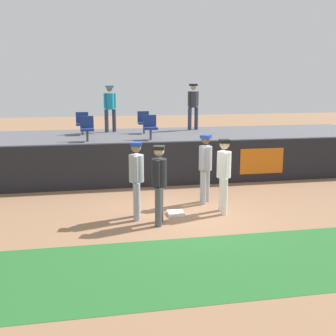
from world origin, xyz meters
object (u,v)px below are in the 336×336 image
Objects in this scene: player_fielder_home at (224,171)px; seat_front_center at (150,126)px; spectator_capped at (110,105)px; player_umpire at (159,179)px; spectator_hooded at (193,103)px; player_coach_visitor at (136,175)px; seat_back_left at (82,122)px; seat_back_center at (144,121)px; player_runner_visitor at (205,164)px; first_base at (176,213)px; seat_front_left at (87,127)px.

seat_front_center is (-1.17, 4.52, 0.68)m from player_fielder_home.
player_umpire is at bearing 74.95° from spectator_capped.
seat_front_center is 0.45× the size of spectator_hooded.
spectator_hooded is (3.22, 7.12, 1.29)m from player_coach_visitor.
seat_back_left is 2.92m from seat_front_center.
player_umpire is 6.95m from seat_back_center.
spectator_capped is at bearing -153.06° from player_fielder_home.
seat_front_center is at bearing -130.86° from player_runner_visitor.
player_umpire is (0.46, -0.52, -0.01)m from player_coach_visitor.
seat_front_center is (-0.02, -1.80, 0.00)m from seat_back_center.
seat_back_center is 2.32m from seat_back_left.
seat_back_center is at bearing -161.64° from player_fielder_home.
spectator_capped is (1.09, 0.65, 0.58)m from seat_back_left.
player_coach_visitor is at bearing -174.68° from first_base.
seat_back_left reaches higher than player_umpire.
seat_back_left is at bearing -159.23° from player_coach_visitor.
spectator_hooded is at bearing 161.88° from spectator_capped.
spectator_capped is (-0.63, 7.54, 1.27)m from player_umpire.
seat_front_left is at bearing -145.58° from player_umpire.
spectator_capped is (-1.16, 6.93, 2.31)m from first_base.
seat_back_left is (-2.32, 0.00, 0.00)m from seat_back_center.
seat_back_center reaches higher than player_coach_visitor.
player_umpire is (-1.76, -0.57, -0.01)m from player_fielder_home.
player_coach_visitor is (-0.99, -0.09, 1.05)m from first_base.
seat_back_left is at bearing -148.62° from player_umpire.
seat_front_left is 0.45× the size of spectator_hooded.
seat_front_center reaches higher than player_fielder_home.
seat_back_left is 0.46× the size of spectator_capped.
player_coach_visitor is 1.01× the size of player_umpire.
seat_front_left is (-3.10, 3.58, 0.68)m from player_runner_visitor.
player_umpire is 8.23m from spectator_hooded.
spectator_capped is (0.93, 2.45, 0.58)m from seat_front_left.
seat_back_center and seat_back_left have the same top height.
spectator_capped is at bearing 30.83° from seat_back_left.
seat_back_center is 1.00× the size of seat_back_left.
seat_front_left reaches higher than player_fielder_home.
player_coach_visitor is 2.25× the size of seat_back_left.
seat_front_center is at bearing -169.16° from player_umpire.
player_coach_visitor is 2.25× the size of seat_front_center.
player_fielder_home is 2.25× the size of seat_front_left.
player_fielder_home is 6.46m from seat_back_center.
player_runner_visitor is 6.53m from spectator_capped.
player_umpire is at bearing -96.55° from seat_front_center.
player_fielder_home is at bearing -53.70° from seat_front_left.
spectator_hooded is at bearing -157.01° from player_runner_visitor.
player_fielder_home is 0.96m from player_runner_visitor.
seat_front_left is 0.46× the size of spectator_capped.
player_fielder_home is 7.25m from spectator_hooded.
spectator_hooded is 1.03× the size of spectator_capped.
spectator_hooded reaches higher than spectator_capped.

